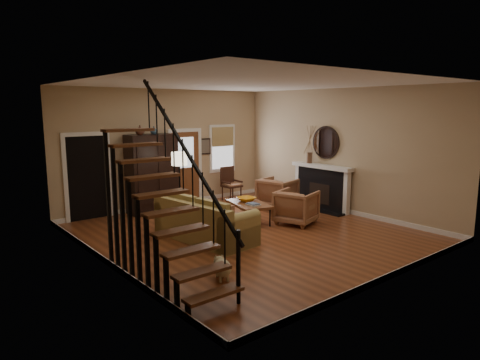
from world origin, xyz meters
TOP-DOWN VIEW (x-y plane):
  - room at (-0.41, 1.76)m, footprint 7.00×7.33m
  - staircase at (-2.78, -1.30)m, footprint 0.94×2.80m
  - fireplace at (3.13, 0.50)m, footprint 0.33×1.95m
  - armoire at (-0.70, 3.15)m, footprint 1.30×0.60m
  - vase_a at (-1.05, 3.05)m, footprint 0.24×0.24m
  - vase_b at (-0.65, 3.05)m, footprint 0.20×0.20m
  - sofa at (-0.99, 0.24)m, footprint 1.26×2.40m
  - coffee_table at (0.62, 0.70)m, footprint 1.06×1.43m
  - bowl at (0.67, 0.85)m, footprint 0.44×0.44m
  - books at (0.50, 0.40)m, footprint 0.23×0.32m
  - armchair_left at (1.44, -0.12)m, footprint 1.14×1.12m
  - armchair_right at (2.20, 1.32)m, footprint 1.14×1.12m
  - floor_lamp at (-0.54, 1.99)m, footprint 0.45×0.45m
  - side_chair at (1.85, 2.95)m, footprint 0.54×0.54m
  - dog at (-2.03, -1.76)m, footprint 0.45×0.55m

SIDE VIEW (x-z plane):
  - dog at x=-2.03m, z-range 0.00..0.35m
  - coffee_table at x=0.62m, z-range 0.00..0.49m
  - armchair_left at x=1.44m, z-range 0.00..0.82m
  - armchair_right at x=2.20m, z-range 0.00..0.86m
  - sofa at x=-0.99m, z-range 0.00..0.86m
  - side_chair at x=1.85m, z-range 0.00..1.02m
  - books at x=0.50m, z-range 0.49..0.55m
  - bowl at x=0.67m, z-range 0.49..0.60m
  - fireplace at x=3.13m, z-range -0.41..1.89m
  - floor_lamp at x=-0.54m, z-range 0.00..1.71m
  - armoire at x=-0.70m, z-range 0.00..2.10m
  - room at x=-0.41m, z-range -0.14..3.16m
  - staircase at x=-2.78m, z-range 0.00..3.20m
  - vase_b at x=-0.65m, z-range 2.10..2.31m
  - vase_a at x=-1.05m, z-range 2.10..2.35m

